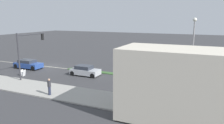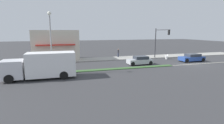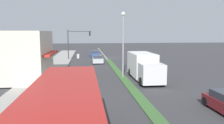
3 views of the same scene
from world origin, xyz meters
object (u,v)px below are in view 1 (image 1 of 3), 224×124
at_px(sedan_silver, 85,71).
at_px(coupe_blue, 28,64).
at_px(street_lamp, 193,42).
at_px(pedestrian, 49,86).
at_px(warning_aframe_sign, 23,73).
at_px(traffic_signal_main, 27,47).
at_px(delivery_truck, 200,67).

bearing_deg(sedan_silver, coupe_blue, -90.00).
bearing_deg(street_lamp, pedestrian, -49.63).
height_order(street_lamp, warning_aframe_sign, street_lamp).
xyz_separation_m(traffic_signal_main, delivery_truck, (-8.32, 19.61, -2.43)).
bearing_deg(pedestrian, delivery_truck, 133.87).
height_order(warning_aframe_sign, sedan_silver, sedan_silver).
bearing_deg(warning_aframe_sign, traffic_signal_main, 75.20).
bearing_deg(delivery_truck, sedan_silver, -72.36).
height_order(street_lamp, coupe_blue, street_lamp).
xyz_separation_m(pedestrian, coupe_blue, (-8.06, -10.74, -0.32)).
bearing_deg(pedestrian, street_lamp, 130.37).
bearing_deg(traffic_signal_main, street_lamp, 108.12).
height_order(pedestrian, warning_aframe_sign, pedestrian).
relative_size(street_lamp, delivery_truck, 0.98).
bearing_deg(delivery_truck, pedestrian, -46.13).
distance_m(traffic_signal_main, pedestrian, 8.36).
bearing_deg(traffic_signal_main, pedestrian, 58.13).
distance_m(pedestrian, sedan_silver, 8.11).
relative_size(warning_aframe_sign, coupe_blue, 0.20).
height_order(pedestrian, coupe_blue, pedestrian).
relative_size(street_lamp, sedan_silver, 1.92).
distance_m(street_lamp, pedestrian, 16.29).
bearing_deg(sedan_silver, street_lamp, 99.65).
bearing_deg(street_lamp, delivery_truck, 157.90).
bearing_deg(street_lamp, sedan_silver, -80.35).
distance_m(traffic_signal_main, sedan_silver, 7.71).
distance_m(pedestrian, delivery_truck, 17.99).
relative_size(delivery_truck, sedan_silver, 1.95).
relative_size(traffic_signal_main, pedestrian, 3.45).
xyz_separation_m(warning_aframe_sign, coupe_blue, (-3.55, -2.67, 0.22)).
relative_size(street_lamp, pedestrian, 4.54).
bearing_deg(sedan_silver, delivery_truck, 107.64).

